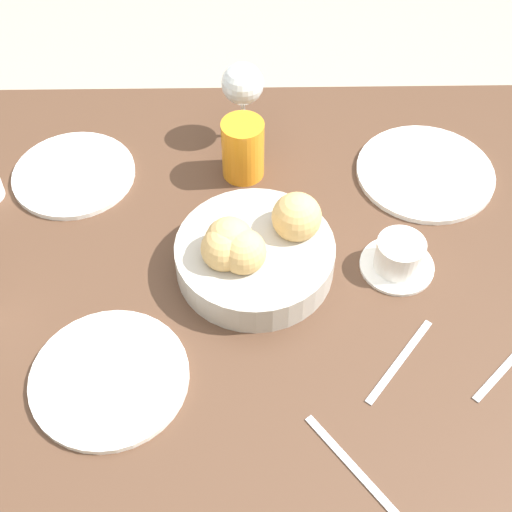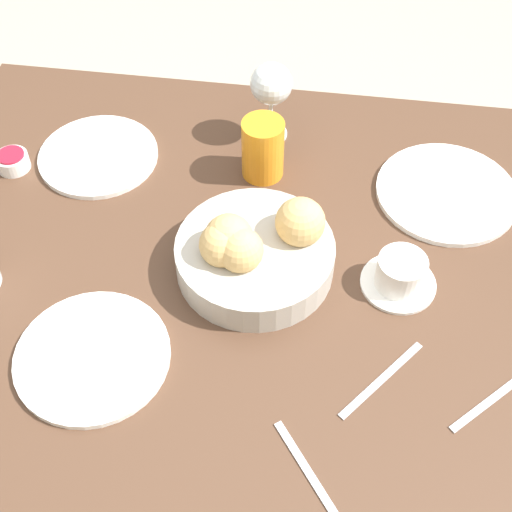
% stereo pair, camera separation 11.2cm
% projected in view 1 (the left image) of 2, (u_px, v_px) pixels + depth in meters
% --- Properties ---
extents(ground_plane, '(10.00, 10.00, 0.00)m').
position_uv_depth(ground_plane, '(255.00, 452.00, 1.72)').
color(ground_plane, '#A89E89').
extents(dining_table, '(1.21, 0.91, 0.73)m').
position_uv_depth(dining_table, '(255.00, 298.00, 1.23)').
color(dining_table, '#4C3323').
rests_on(dining_table, ground_plane).
extents(bread_basket, '(0.25, 0.25, 0.12)m').
position_uv_depth(bread_basket, '(255.00, 251.00, 1.11)').
color(bread_basket, '#B2ADA3').
rests_on(bread_basket, dining_table).
extents(plate_near_left, '(0.25, 0.25, 0.01)m').
position_uv_depth(plate_near_left, '(425.00, 173.00, 1.28)').
color(plate_near_left, white).
rests_on(plate_near_left, dining_table).
extents(plate_near_right, '(0.22, 0.22, 0.01)m').
position_uv_depth(plate_near_right, '(74.00, 174.00, 1.28)').
color(plate_near_right, white).
rests_on(plate_near_right, dining_table).
extents(plate_far_center, '(0.23, 0.23, 0.01)m').
position_uv_depth(plate_far_center, '(109.00, 378.00, 1.01)').
color(plate_far_center, white).
rests_on(plate_far_center, dining_table).
extents(juice_glass, '(0.07, 0.07, 0.11)m').
position_uv_depth(juice_glass, '(243.00, 149.00, 1.24)').
color(juice_glass, orange).
rests_on(juice_glass, dining_table).
extents(wine_glass, '(0.08, 0.08, 0.16)m').
position_uv_depth(wine_glass, '(243.00, 86.00, 1.26)').
color(wine_glass, silver).
rests_on(wine_glass, dining_table).
extents(coffee_cup, '(0.12, 0.12, 0.06)m').
position_uv_depth(coffee_cup, '(399.00, 257.00, 1.13)').
color(coffee_cup, white).
rests_on(coffee_cup, dining_table).
extents(fork_silver, '(0.12, 0.14, 0.00)m').
position_uv_depth(fork_silver, '(400.00, 361.00, 1.03)').
color(fork_silver, '#B7B7BC').
rests_on(fork_silver, dining_table).
extents(knife_silver, '(0.11, 0.14, 0.00)m').
position_uv_depth(knife_silver, '(351.00, 465.00, 0.93)').
color(knife_silver, '#B7B7BC').
rests_on(knife_silver, dining_table).
extents(spoon_coffee, '(0.10, 0.10, 0.00)m').
position_uv_depth(spoon_coffee, '(501.00, 372.00, 1.02)').
color(spoon_coffee, '#B7B7BC').
rests_on(spoon_coffee, dining_table).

